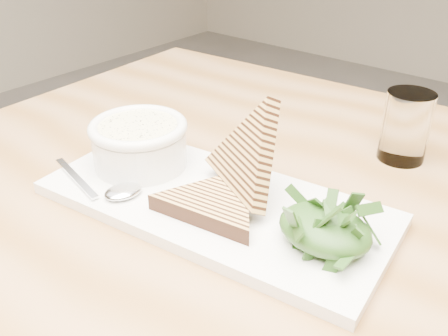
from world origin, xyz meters
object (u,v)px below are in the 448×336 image
Objects in this scene: table_top at (354,238)px; glass_near at (406,127)px; soup_bowl at (140,148)px; platter at (214,203)px.

glass_near is at bearing 97.78° from table_top.
table_top is at bearing 15.51° from soup_bowl.
soup_bowl is at bearing -133.46° from glass_near.
table_top is 0.18m from platter.
soup_bowl is (-0.29, -0.08, 0.06)m from table_top.
soup_bowl is (-0.13, 0.00, 0.03)m from platter.
soup_bowl is at bearing -164.49° from table_top.
soup_bowl reaches higher than platter.
platter is at bearing -0.44° from soup_bowl.
platter is at bearing -114.74° from glass_near.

